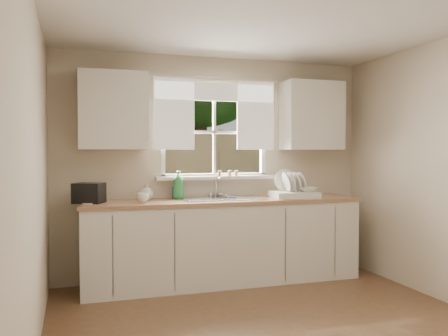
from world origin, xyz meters
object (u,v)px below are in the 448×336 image
object	(u,v)px
dish_rack	(293,192)
cup	(143,198)
soap_bottle_a	(178,185)
black_appliance	(89,193)

from	to	relation	value
dish_rack	cup	size ratio (longest dim) A/B	4.20
dish_rack	soap_bottle_a	world-z (taller)	dish_rack
dish_rack	black_appliance	size ratio (longest dim) A/B	1.92
dish_rack	soap_bottle_a	distance (m)	1.30
soap_bottle_a	cup	xyz separation A→B (m)	(-0.42, -0.24, -0.10)
cup	dish_rack	bearing A→B (deg)	-23.28
soap_bottle_a	cup	distance (m)	0.49
dish_rack	cup	bearing A→B (deg)	-179.52
dish_rack	soap_bottle_a	xyz separation A→B (m)	(-1.27, 0.22, 0.09)
soap_bottle_a	black_appliance	distance (m)	0.95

